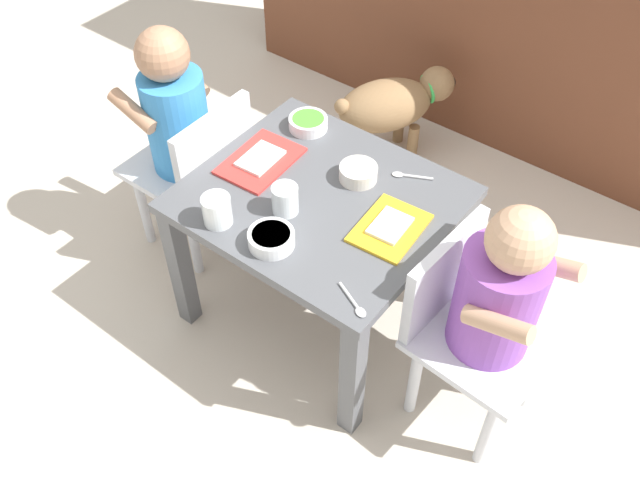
{
  "coord_description": "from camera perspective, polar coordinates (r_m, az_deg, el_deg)",
  "views": [
    {
      "loc": [
        0.71,
        -0.94,
        1.53
      ],
      "look_at": [
        0.0,
        0.0,
        0.28
      ],
      "focal_mm": 38.86,
      "sensor_mm": 36.0,
      "label": 1
    }
  ],
  "objects": [
    {
      "name": "ground_plane",
      "position": [
        1.93,
        -0.0,
        -5.69
      ],
      "size": [
        7.0,
        7.0,
        0.0
      ],
      "primitive_type": "plane",
      "color": "beige"
    },
    {
      "name": "dining_table",
      "position": [
        1.66,
        -0.0,
        1.81
      ],
      "size": [
        0.6,
        0.53,
        0.43
      ],
      "color": "#515459",
      "rests_on": "ground"
    },
    {
      "name": "seated_child_left",
      "position": [
        1.86,
        -11.44,
        9.4
      ],
      "size": [
        0.28,
        0.28,
        0.69
      ],
      "color": "silver",
      "rests_on": "ground"
    },
    {
      "name": "seated_child_right",
      "position": [
        1.47,
        14.05,
        -4.67
      ],
      "size": [
        0.3,
        0.3,
        0.67
      ],
      "color": "silver",
      "rests_on": "ground"
    },
    {
      "name": "dog",
      "position": [
        2.29,
        5.95,
        11.05
      ],
      "size": [
        0.32,
        0.39,
        0.3
      ],
      "color": "olive",
      "rests_on": "ground"
    },
    {
      "name": "food_tray_left",
      "position": [
        1.71,
        -4.93,
        6.57
      ],
      "size": [
        0.15,
        0.21,
        0.02
      ],
      "color": "red",
      "rests_on": "dining_table"
    },
    {
      "name": "food_tray_right",
      "position": [
        1.54,
        5.77,
        1.04
      ],
      "size": [
        0.14,
        0.18,
        0.02
      ],
      "color": "gold",
      "rests_on": "dining_table"
    },
    {
      "name": "water_cup_left",
      "position": [
        1.56,
        -2.88,
        3.24
      ],
      "size": [
        0.06,
        0.06,
        0.07
      ],
      "color": "white",
      "rests_on": "dining_table"
    },
    {
      "name": "water_cup_right",
      "position": [
        1.55,
        -8.46,
        2.32
      ],
      "size": [
        0.07,
        0.07,
        0.07
      ],
      "color": "white",
      "rests_on": "dining_table"
    },
    {
      "name": "cereal_bowl_left_side",
      "position": [
        1.49,
        -4.03,
        0.13
      ],
      "size": [
        0.1,
        0.1,
        0.03
      ],
      "color": "white",
      "rests_on": "dining_table"
    },
    {
      "name": "veggie_bowl_near",
      "position": [
        1.65,
        3.18,
        5.57
      ],
      "size": [
        0.09,
        0.09,
        0.04
      ],
      "color": "silver",
      "rests_on": "dining_table"
    },
    {
      "name": "cereal_bowl_right_side",
      "position": [
        1.8,
        -0.98,
        9.64
      ],
      "size": [
        0.1,
        0.1,
        0.03
      ],
      "color": "white",
      "rests_on": "dining_table"
    },
    {
      "name": "spoon_by_left_tray",
      "position": [
        1.4,
        2.85,
        -5.24
      ],
      "size": [
        0.1,
        0.05,
        0.01
      ],
      "color": "silver",
      "rests_on": "dining_table"
    },
    {
      "name": "spoon_by_right_tray",
      "position": [
        1.67,
        7.26,
        5.28
      ],
      "size": [
        0.09,
        0.06,
        0.01
      ],
      "color": "silver",
      "rests_on": "dining_table"
    }
  ]
}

